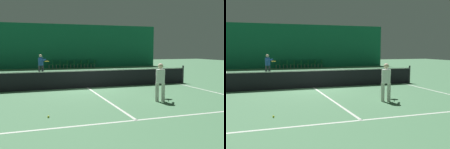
% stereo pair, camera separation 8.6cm
% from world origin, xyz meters
% --- Properties ---
extents(ground_plane, '(60.00, 60.00, 0.00)m').
position_xyz_m(ground_plane, '(0.00, 0.00, 0.00)').
color(ground_plane, '#4C7F56').
extents(backdrop_curtain, '(23.00, 0.12, 4.70)m').
position_xyz_m(backdrop_curtain, '(0.00, 14.35, 2.35)').
color(backdrop_curtain, '#146042').
rests_on(backdrop_curtain, ground).
extents(court_line_baseline_far, '(11.00, 0.10, 0.00)m').
position_xyz_m(court_line_baseline_far, '(0.00, 11.90, 0.00)').
color(court_line_baseline_far, silver).
rests_on(court_line_baseline_far, ground).
extents(court_line_service_far, '(8.25, 0.10, 0.00)m').
position_xyz_m(court_line_service_far, '(0.00, 6.40, 0.00)').
color(court_line_service_far, silver).
rests_on(court_line_service_far, ground).
extents(court_line_service_near, '(8.25, 0.10, 0.00)m').
position_xyz_m(court_line_service_near, '(0.00, -6.40, 0.00)').
color(court_line_service_near, silver).
rests_on(court_line_service_near, ground).
extents(court_line_sideline_right, '(0.10, 23.80, 0.00)m').
position_xyz_m(court_line_sideline_right, '(5.50, 0.00, 0.00)').
color(court_line_sideline_right, silver).
rests_on(court_line_sideline_right, ground).
extents(court_line_centre, '(0.10, 12.80, 0.00)m').
position_xyz_m(court_line_centre, '(0.00, 0.00, 0.00)').
color(court_line_centre, silver).
rests_on(court_line_centre, ground).
extents(tennis_net, '(12.00, 0.10, 1.07)m').
position_xyz_m(tennis_net, '(0.00, 0.00, 0.51)').
color(tennis_net, black).
rests_on(tennis_net, ground).
extents(player_near, '(0.94, 1.28, 1.52)m').
position_xyz_m(player_near, '(1.99, -4.25, 0.89)').
color(player_near, beige).
rests_on(player_near, ground).
extents(player_far, '(0.86, 1.38, 1.66)m').
position_xyz_m(player_far, '(-2.06, 6.71, 0.97)').
color(player_far, '#2D2D38').
rests_on(player_far, ground).
extents(courtside_chair_0, '(0.44, 0.44, 0.84)m').
position_xyz_m(courtside_chair_0, '(-0.67, 13.80, 0.49)').
color(courtside_chair_0, '#99999E').
rests_on(courtside_chair_0, ground).
extents(courtside_chair_1, '(0.44, 0.44, 0.84)m').
position_xyz_m(courtside_chair_1, '(0.08, 13.80, 0.49)').
color(courtside_chair_1, '#99999E').
rests_on(courtside_chair_1, ground).
extents(courtside_chair_2, '(0.44, 0.44, 0.84)m').
position_xyz_m(courtside_chair_2, '(0.84, 13.80, 0.49)').
color(courtside_chair_2, '#99999E').
rests_on(courtside_chair_2, ground).
extents(courtside_chair_3, '(0.44, 0.44, 0.84)m').
position_xyz_m(courtside_chair_3, '(1.59, 13.80, 0.49)').
color(courtside_chair_3, '#99999E').
rests_on(courtside_chair_3, ground).
extents(courtside_chair_4, '(0.44, 0.44, 0.84)m').
position_xyz_m(courtside_chair_4, '(2.34, 13.80, 0.49)').
color(courtside_chair_4, '#99999E').
rests_on(courtside_chair_4, ground).
extents(courtside_chair_5, '(0.44, 0.44, 0.84)m').
position_xyz_m(courtside_chair_5, '(3.10, 13.80, 0.49)').
color(courtside_chair_5, '#99999E').
rests_on(courtside_chair_5, ground).
extents(courtside_chair_6, '(0.44, 0.44, 0.84)m').
position_xyz_m(courtside_chair_6, '(3.85, 13.80, 0.49)').
color(courtside_chair_6, '#99999E').
rests_on(courtside_chair_6, ground).
extents(tennis_ball, '(0.07, 0.07, 0.07)m').
position_xyz_m(tennis_ball, '(-2.44, -5.30, 0.03)').
color(tennis_ball, '#D1DB33').
rests_on(tennis_ball, ground).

